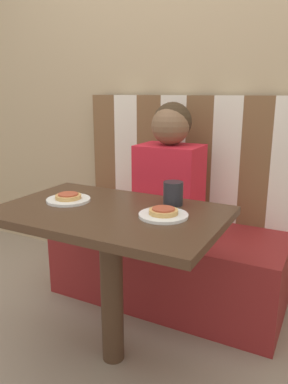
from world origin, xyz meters
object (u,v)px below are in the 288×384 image
Objects in this scene: person at (170,168)px; pizza_right at (163,211)px; pizza_left at (68,196)px; drinking_cup at (173,193)px; plate_left at (68,200)px; plate_right at (163,215)px.

pizza_right is at bearing -68.50° from person.
person is at bearing 68.50° from pizza_left.
plate_left is at bearing -159.04° from drinking_cup.
pizza_right is at bearing 0.00° from pizza_left.
drinking_cup reaches higher than plate_right.
pizza_left is 1.00× the size of pizza_right.
pizza_left is at bearing 90.00° from plate_left.
person is 0.64m from plate_right.
plate_right is (0.47, 0.00, 0.00)m from plate_left.
drinking_cup is at bearing 100.58° from plate_right.
plate_left is 0.47m from drinking_cup.
pizza_left is (-0.23, -0.60, -0.05)m from person.
drinking_cup reaches higher than plate_left.
person is 6.83× the size of drinking_cup.
pizza_right reaches higher than plate_right.
plate_right is 1.71× the size of pizza_left.
pizza_left reaches higher than plate_right.
drinking_cup is (0.20, -0.43, -0.02)m from person.
pizza_left is at bearing 180.00° from pizza_right.
drinking_cup is at bearing 20.96° from plate_left.
person is 0.47m from drinking_cup.
drinking_cup is (-0.03, 0.17, 0.03)m from pizza_right.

